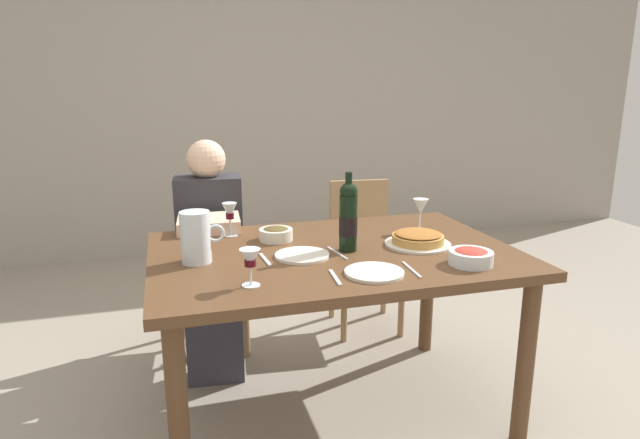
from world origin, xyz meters
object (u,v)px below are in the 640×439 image
object	(u,v)px
olive_bowl	(276,233)
wine_glass_left_diner	(421,208)
wine_bottle	(348,217)
water_pitcher	(196,240)
dining_table	(334,271)
chair_left	(211,257)
diner_left	(210,249)
baked_tart	(418,239)
chair_right	(363,244)
dinner_plate_left_setting	(374,272)
dinner_plate_right_setting	(302,255)
wine_glass_centre	(230,213)
salad_bowl	(471,256)
wine_glass_right_diner	(250,260)

from	to	relation	value
olive_bowl	wine_glass_left_diner	world-z (taller)	wine_glass_left_diner
wine_bottle	water_pitcher	size ratio (longest dim) A/B	1.63
dining_table	chair_left	size ratio (longest dim) A/B	1.72
diner_left	baked_tart	bearing A→B (deg)	145.68
dining_table	wine_bottle	distance (m)	0.24
chair_left	chair_right	xyz separation A→B (m)	(0.90, -0.01, 0.00)
dinner_plate_left_setting	dinner_plate_right_setting	size ratio (longest dim) A/B	1.00
dinner_plate_right_setting	chair_left	size ratio (longest dim) A/B	0.25
chair_right	dinner_plate_right_setting	bearing A→B (deg)	61.92
wine_glass_left_diner	wine_glass_centre	distance (m)	0.89
chair_right	wine_glass_left_diner	bearing A→B (deg)	97.79
salad_bowl	diner_left	xyz separation A→B (m)	(-0.91, 0.96, -0.18)
salad_bowl	dinner_plate_left_setting	world-z (taller)	salad_bowl
wine_glass_left_diner	dinner_plate_right_setting	distance (m)	0.68
water_pitcher	olive_bowl	bearing A→B (deg)	31.02
wine_glass_left_diner	chair_left	world-z (taller)	wine_glass_left_diner
chair_left	chair_right	bearing A→B (deg)	-176.15
olive_bowl	wine_glass_right_diner	distance (m)	0.56
salad_bowl	baked_tart	bearing A→B (deg)	105.50
baked_tart	diner_left	distance (m)	1.08
chair_left	water_pitcher	bearing A→B (deg)	87.11
baked_tart	salad_bowl	size ratio (longest dim) A/B	1.68
dining_table	water_pitcher	xyz separation A→B (m)	(-0.56, -0.00, 0.18)
baked_tart	chair_left	size ratio (longest dim) A/B	0.33
dining_table	wine_glass_right_diner	size ratio (longest dim) A/B	11.30
wine_bottle	baked_tart	size ratio (longest dim) A/B	1.17
wine_glass_left_diner	diner_left	distance (m)	1.08
dining_table	diner_left	distance (m)	0.79
diner_left	chair_right	world-z (taller)	diner_left
dinner_plate_left_setting	chair_right	world-z (taller)	chair_right
dinner_plate_left_setting	wine_glass_right_diner	bearing A→B (deg)	179.11
diner_left	wine_glass_left_diner	bearing A→B (deg)	158.73
chair_left	wine_glass_centre	bearing A→B (deg)	100.64
wine_bottle	wine_glass_left_diner	distance (m)	0.48
water_pitcher	chair_left	size ratio (longest dim) A/B	0.23
wine_bottle	diner_left	distance (m)	0.89
baked_tart	wine_glass_right_diner	xyz separation A→B (m)	(-0.77, -0.28, 0.07)
wine_glass_right_diner	dinner_plate_left_setting	size ratio (longest dim) A/B	0.60
dinner_plate_left_setting	chair_left	bearing A→B (deg)	112.62
chair_left	diner_left	distance (m)	0.26
diner_left	dinner_plate_left_setting	bearing A→B (deg)	122.80
water_pitcher	diner_left	xyz separation A→B (m)	(0.10, 0.64, -0.23)
dining_table	baked_tart	distance (m)	0.39
dinner_plate_left_setting	dinner_plate_right_setting	world-z (taller)	same
baked_tart	dining_table	bearing A→B (deg)	175.28
dinner_plate_left_setting	chair_left	size ratio (longest dim) A/B	0.25
salad_bowl	dinner_plate_right_setting	size ratio (longest dim) A/B	0.77
baked_tart	dinner_plate_right_setting	size ratio (longest dim) A/B	1.29
dining_table	wine_glass_centre	distance (m)	0.55
dining_table	wine_glass_centre	world-z (taller)	wine_glass_centre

